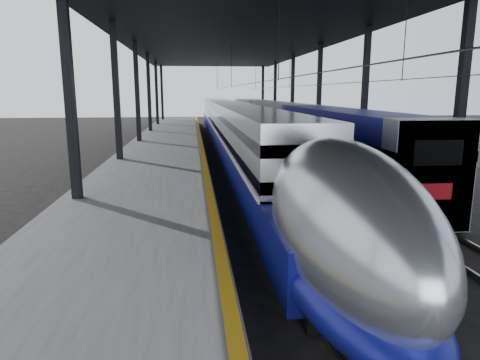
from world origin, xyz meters
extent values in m
plane|color=black|center=(0.00, 0.00, 0.00)|extent=(160.00, 160.00, 0.00)
cube|color=#4C4C4F|center=(-3.50, 20.00, 0.50)|extent=(6.00, 80.00, 1.00)
cube|color=gold|center=(-0.70, 20.00, 1.00)|extent=(0.30, 80.00, 0.01)
cube|color=slate|center=(1.28, 20.00, 0.08)|extent=(0.08, 80.00, 0.16)
cube|color=slate|center=(2.72, 20.00, 0.08)|extent=(0.08, 80.00, 0.16)
cube|color=slate|center=(6.28, 20.00, 0.08)|extent=(0.08, 80.00, 0.16)
cube|color=slate|center=(7.72, 20.00, 0.08)|extent=(0.08, 80.00, 0.16)
cube|color=black|center=(-5.80, 5.00, 4.50)|extent=(0.35, 0.35, 9.00)
cube|color=black|center=(9.60, 5.00, 4.50)|extent=(0.35, 0.35, 9.00)
cube|color=black|center=(-5.80, 15.00, 4.50)|extent=(0.35, 0.35, 9.00)
cube|color=black|center=(9.60, 15.00, 4.50)|extent=(0.35, 0.35, 9.00)
cube|color=black|center=(-5.80, 25.00, 4.50)|extent=(0.35, 0.35, 9.00)
cube|color=black|center=(9.60, 25.00, 4.50)|extent=(0.35, 0.35, 9.00)
cube|color=black|center=(-5.80, 35.00, 4.50)|extent=(0.35, 0.35, 9.00)
cube|color=black|center=(9.60, 35.00, 4.50)|extent=(0.35, 0.35, 9.00)
cube|color=black|center=(-5.80, 45.00, 4.50)|extent=(0.35, 0.35, 9.00)
cube|color=black|center=(9.60, 45.00, 4.50)|extent=(0.35, 0.35, 9.00)
cube|color=black|center=(-5.80, 55.00, 4.50)|extent=(0.35, 0.35, 9.00)
cube|color=black|center=(9.60, 55.00, 4.50)|extent=(0.35, 0.35, 9.00)
cube|color=black|center=(1.90, 20.00, 9.25)|extent=(18.00, 75.00, 0.45)
cylinder|color=slate|center=(2.00, 20.00, 5.50)|extent=(0.03, 74.00, 0.03)
cylinder|color=slate|center=(7.00, 20.00, 5.50)|extent=(0.03, 74.00, 0.03)
cube|color=#B9BCC1|center=(2.00, 29.00, 2.20)|extent=(2.77, 57.00, 3.83)
cube|color=navy|center=(2.00, 27.50, 1.00)|extent=(2.85, 62.00, 1.48)
cube|color=silver|center=(2.00, 29.00, 1.77)|extent=(2.87, 57.00, 0.10)
cube|color=black|center=(2.00, 29.00, 3.30)|extent=(2.81, 57.00, 0.40)
cube|color=black|center=(2.00, 29.00, 2.20)|extent=(2.81, 57.00, 0.40)
ellipsoid|color=#B9BCC1|center=(2.00, -2.50, 2.06)|extent=(2.77, 8.40, 3.83)
ellipsoid|color=navy|center=(2.00, -2.50, 0.96)|extent=(2.85, 8.40, 1.63)
ellipsoid|color=black|center=(2.00, -5.10, 2.82)|extent=(1.43, 2.20, 0.86)
cube|color=black|center=(2.00, -2.50, 0.20)|extent=(2.10, 2.60, 0.40)
cube|color=black|center=(2.00, 19.50, 0.20)|extent=(2.10, 2.60, 0.40)
cube|color=navy|center=(7.00, 11.03, 2.09)|extent=(2.92, 18.00, 3.97)
cube|color=#979A9F|center=(7.00, 2.63, 2.09)|extent=(2.98, 1.20, 4.02)
cube|color=black|center=(7.00, 2.01, 2.98)|extent=(1.77, 0.06, 0.89)
cube|color=#9F0C14|center=(7.00, 2.01, 1.62)|extent=(1.25, 0.06, 0.57)
cube|color=#979A9F|center=(7.00, 30.03, 2.09)|extent=(2.92, 18.00, 3.97)
cube|color=#979A9F|center=(7.00, 49.03, 2.09)|extent=(2.92, 18.00, 3.97)
cube|color=black|center=(7.00, 5.03, 0.18)|extent=(2.30, 2.40, 0.36)
cube|color=black|center=(7.00, 27.03, 0.18)|extent=(2.30, 2.40, 0.36)
camera|label=1|loc=(-1.33, -11.62, 4.99)|focal=32.00mm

